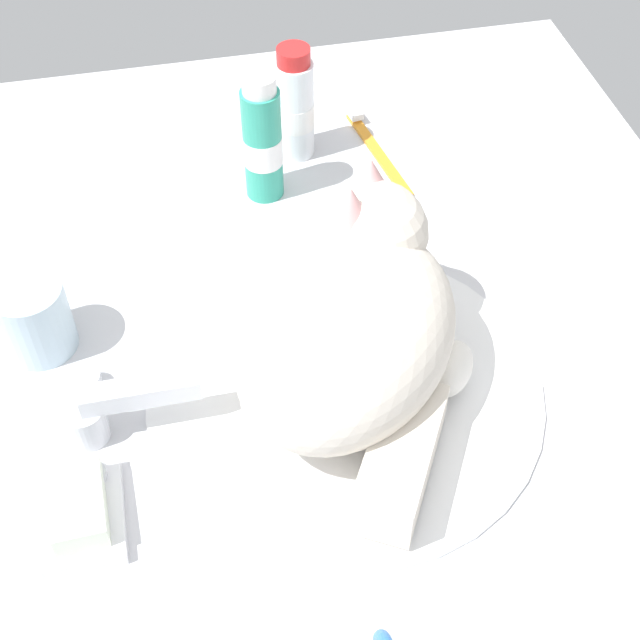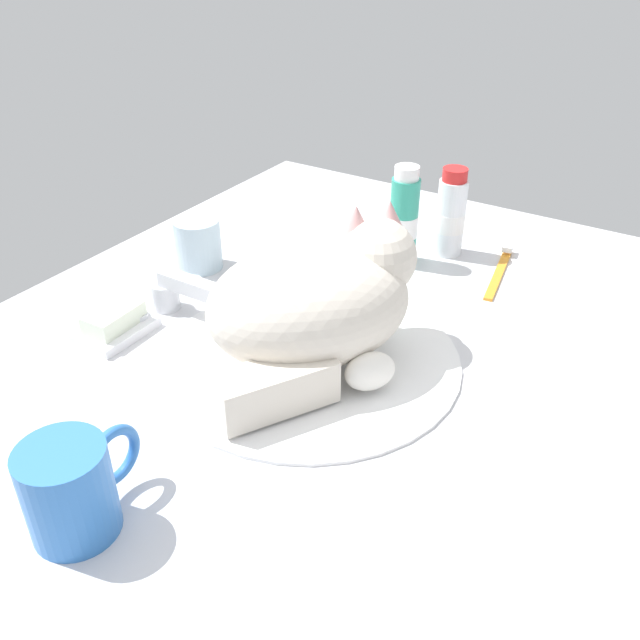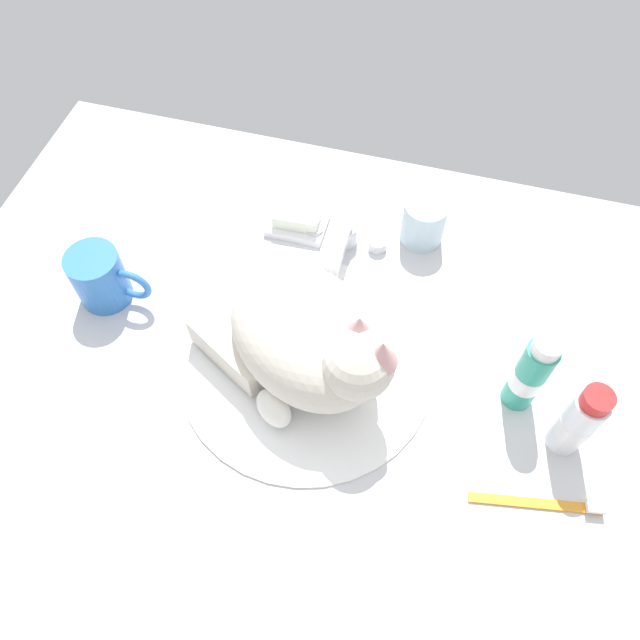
{
  "view_description": "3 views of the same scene",
  "coord_description": "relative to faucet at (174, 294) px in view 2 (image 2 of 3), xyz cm",
  "views": [
    {
      "loc": [
        -45.49,
        11.97,
        62.19
      ],
      "look_at": [
        2.01,
        1.79,
        7.58
      ],
      "focal_mm": 49.86,
      "sensor_mm": 36.0,
      "label": 1
    },
    {
      "loc": [
        -53.8,
        -35.36,
        45.89
      ],
      "look_at": [
        -0.3,
        -1.64,
        6.17
      ],
      "focal_mm": 38.54,
      "sensor_mm": 36.0,
      "label": 2
    },
    {
      "loc": [
        12.12,
        -37.87,
        74.25
      ],
      "look_at": [
        0.89,
        3.63,
        5.75
      ],
      "focal_mm": 34.7,
      "sensor_mm": 36.0,
      "label": 3
    }
  ],
  "objects": [
    {
      "name": "faucet",
      "position": [
        0.0,
        0.0,
        0.0
      ],
      "size": [
        12.81,
        11.59,
        5.6
      ],
      "color": "silver",
      "rests_on": "ground_plane"
    },
    {
      "name": "toothbrush",
      "position": [
        32.48,
        -31.44,
        -2.02
      ],
      "size": [
        15.84,
        3.94,
        1.6
      ],
      "color": "orange",
      "rests_on": "ground_plane"
    },
    {
      "name": "mouthwash_bottle",
      "position": [
        34.08,
        -22.64,
        3.53
      ],
      "size": [
        4.26,
        4.26,
        13.04
      ],
      "color": "white",
      "rests_on": "ground_plane"
    },
    {
      "name": "coffee_mug",
      "position": [
        -30.67,
        -17.11,
        1.79
      ],
      "size": [
        11.53,
        7.4,
        8.66
      ],
      "color": "#3372C6",
      "rests_on": "ground_plane"
    },
    {
      "name": "sink_basin",
      "position": [
        0.0,
        -20.35,
        -2.13
      ],
      "size": [
        34.61,
        34.61,
        0.8
      ],
      "primitive_type": "cylinder",
      "color": "white",
      "rests_on": "ground_plane"
    },
    {
      "name": "cat",
      "position": [
        0.68,
        -21.16,
        5.29
      ],
      "size": [
        30.38,
        27.26,
        16.16
      ],
      "color": "beige",
      "rests_on": "sink_basin"
    },
    {
      "name": "toothpaste_bottle",
      "position": [
        27.94,
        -18.1,
        4.15
      ],
      "size": [
        4.1,
        4.1,
        14.32
      ],
      "color": "teal",
      "rests_on": "ground_plane"
    },
    {
      "name": "soap_bar",
      "position": [
        -7.97,
        2.46,
        -0.17
      ],
      "size": [
        7.19,
        4.36,
        2.33
      ],
      "primitive_type": "cube",
      "rotation": [
        0.0,
        0.0,
        0.04
      ],
      "color": "silver",
      "rests_on": "soap_dish"
    },
    {
      "name": "ground_plane",
      "position": [
        0.0,
        -20.35,
        -4.04
      ],
      "size": [
        110.0,
        82.5,
        3.0
      ],
      "primitive_type": "cube",
      "color": "silver"
    },
    {
      "name": "soap_dish",
      "position": [
        -7.97,
        2.46,
        -1.94
      ],
      "size": [
        9.0,
        6.4,
        1.2
      ],
      "primitive_type": "cube",
      "color": "white",
      "rests_on": "ground_plane"
    },
    {
      "name": "rinse_cup",
      "position": [
        11.0,
        5.45,
        1.09
      ],
      "size": [
        6.48,
        6.48,
        7.26
      ],
      "color": "silver",
      "rests_on": "ground_plane"
    }
  ]
}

